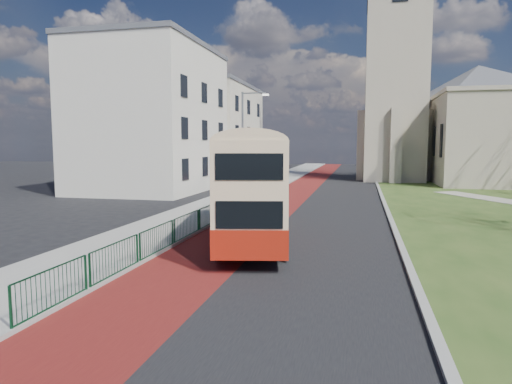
% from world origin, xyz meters
% --- Properties ---
extents(ground, '(160.00, 160.00, 0.00)m').
position_xyz_m(ground, '(0.00, 0.00, 0.00)').
color(ground, black).
rests_on(ground, ground).
extents(road_carriageway, '(9.00, 120.00, 0.01)m').
position_xyz_m(road_carriageway, '(1.50, 20.00, 0.01)').
color(road_carriageway, black).
rests_on(road_carriageway, ground).
extents(bus_lane, '(3.40, 120.00, 0.01)m').
position_xyz_m(bus_lane, '(-1.20, 20.00, 0.01)').
color(bus_lane, '#591414').
rests_on(bus_lane, ground).
extents(pavement_west, '(4.00, 120.00, 0.12)m').
position_xyz_m(pavement_west, '(-5.00, 20.00, 0.06)').
color(pavement_west, gray).
rests_on(pavement_west, ground).
extents(kerb_west, '(0.25, 120.00, 0.13)m').
position_xyz_m(kerb_west, '(-3.00, 20.00, 0.07)').
color(kerb_west, '#999993').
rests_on(kerb_west, ground).
extents(kerb_east, '(0.25, 80.00, 0.13)m').
position_xyz_m(kerb_east, '(6.10, 22.00, 0.07)').
color(kerb_east, '#999993').
rests_on(kerb_east, ground).
extents(pedestrian_railing, '(0.07, 24.00, 1.12)m').
position_xyz_m(pedestrian_railing, '(-2.95, 4.00, 0.55)').
color(pedestrian_railing, '#0D3A1F').
rests_on(pedestrian_railing, ground).
extents(gothic_church, '(16.38, 18.00, 40.00)m').
position_xyz_m(gothic_church, '(12.56, 38.00, 13.13)').
color(gothic_church, '#A29783').
rests_on(gothic_church, ground).
extents(street_block_near, '(10.30, 14.30, 13.00)m').
position_xyz_m(street_block_near, '(-14.00, 22.00, 6.51)').
color(street_block_near, silver).
rests_on(street_block_near, ground).
extents(street_block_far, '(10.30, 16.30, 11.50)m').
position_xyz_m(street_block_far, '(-14.00, 38.00, 5.76)').
color(street_block_far, beige).
rests_on(street_block_far, ground).
extents(streetlamp, '(2.13, 0.18, 8.00)m').
position_xyz_m(streetlamp, '(-4.35, 18.00, 4.59)').
color(streetlamp, gray).
rests_on(streetlamp, pavement_west).
extents(bus, '(4.64, 10.98, 4.47)m').
position_xyz_m(bus, '(-0.02, 2.72, 2.55)').
color(bus, '#9A1C0E').
rests_on(bus, ground).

